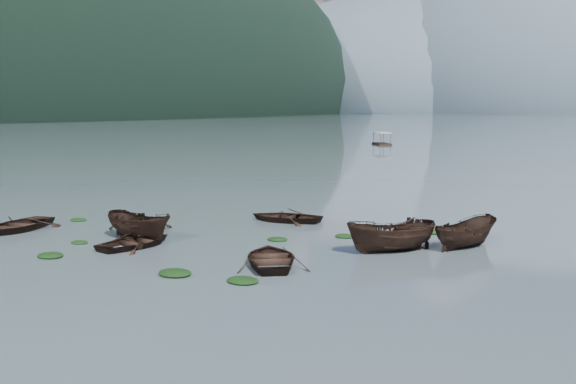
% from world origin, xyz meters
% --- Properties ---
extents(ground_plane, '(2400.00, 2400.00, 0.00)m').
position_xyz_m(ground_plane, '(0.00, 0.00, 0.00)').
color(ground_plane, '#4D5B61').
extents(haze_mtn_a, '(520.00, 520.00, 280.00)m').
position_xyz_m(haze_mtn_a, '(-260.00, 900.00, 0.00)').
color(haze_mtn_a, '#475666').
rests_on(haze_mtn_a, ground).
extents(haze_mtn_b, '(520.00, 520.00, 340.00)m').
position_xyz_m(haze_mtn_b, '(-60.00, 900.00, 0.00)').
color(haze_mtn_b, '#475666').
rests_on(haze_mtn_b, ground).
extents(rowboat_0, '(3.96, 4.98, 0.93)m').
position_xyz_m(rowboat_0, '(-12.67, 5.13, 0.00)').
color(rowboat_0, black).
rests_on(rowboat_0, ground).
extents(rowboat_1, '(3.57, 4.42, 0.81)m').
position_xyz_m(rowboat_1, '(-4.33, 4.74, 0.00)').
color(rowboat_1, black).
rests_on(rowboat_1, ground).
extents(rowboat_2, '(4.56, 2.48, 1.67)m').
position_xyz_m(rowboat_2, '(-5.27, 6.12, 0.00)').
color(rowboat_2, black).
rests_on(rowboat_2, ground).
extents(rowboat_3, '(4.87, 5.26, 0.89)m').
position_xyz_m(rowboat_3, '(2.97, 4.66, 0.00)').
color(rowboat_3, black).
rests_on(rowboat_3, ground).
extents(rowboat_5, '(4.29, 4.42, 1.73)m').
position_xyz_m(rowboat_5, '(6.77, 9.05, 0.00)').
color(rowboat_5, black).
rests_on(rowboat_5, ground).
extents(rowboat_6, '(5.63, 5.95, 1.00)m').
position_xyz_m(rowboat_6, '(-6.24, 7.16, 0.00)').
color(rowboat_6, black).
rests_on(rowboat_6, ground).
extents(rowboat_7, '(4.48, 3.41, 0.87)m').
position_xyz_m(rowboat_7, '(-1.19, 14.05, 0.00)').
color(rowboat_7, black).
rests_on(rowboat_7, ground).
extents(rowboat_8, '(3.08, 4.38, 1.59)m').
position_xyz_m(rowboat_8, '(9.52, 11.63, 0.00)').
color(rowboat_8, black).
rests_on(rowboat_8, ground).
extents(weed_clump_0, '(1.20, 0.99, 0.26)m').
position_xyz_m(weed_clump_0, '(-6.24, 1.33, 0.00)').
color(weed_clump_0, black).
rests_on(weed_clump_0, ground).
extents(weed_clump_1, '(0.88, 0.71, 0.19)m').
position_xyz_m(weed_clump_1, '(-7.25, 4.05, 0.00)').
color(weed_clump_1, black).
rests_on(weed_clump_1, ground).
extents(weed_clump_2, '(1.37, 1.10, 0.30)m').
position_xyz_m(weed_clump_2, '(0.48, 1.33, 0.00)').
color(weed_clump_2, black).
rests_on(weed_clump_2, ground).
extents(weed_clump_3, '(0.99, 0.83, 0.22)m').
position_xyz_m(weed_clump_3, '(3.59, 11.25, 0.00)').
color(weed_clump_3, black).
rests_on(weed_clump_3, ground).
extents(weed_clump_4, '(1.27, 1.00, 0.26)m').
position_xyz_m(weed_clump_4, '(3.37, 1.64, 0.00)').
color(weed_clump_4, black).
rests_on(weed_clump_4, ground).
extents(weed_clump_5, '(1.01, 0.82, 0.21)m').
position_xyz_m(weed_clump_5, '(-11.93, 8.66, 0.00)').
color(weed_clump_5, black).
rests_on(weed_clump_5, ground).
extents(weed_clump_6, '(1.03, 0.86, 0.21)m').
position_xyz_m(weed_clump_6, '(0.93, 9.01, 0.00)').
color(weed_clump_6, black).
rests_on(weed_clump_6, ground).
extents(weed_clump_7, '(1.13, 0.90, 0.25)m').
position_xyz_m(weed_clump_7, '(7.27, 14.23, 0.00)').
color(weed_clump_7, black).
rests_on(weed_clump_7, ground).
extents(pontoon_left, '(4.92, 5.83, 2.10)m').
position_xyz_m(pontoon_left, '(-21.25, 90.35, 0.00)').
color(pontoon_left, black).
rests_on(pontoon_left, ground).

